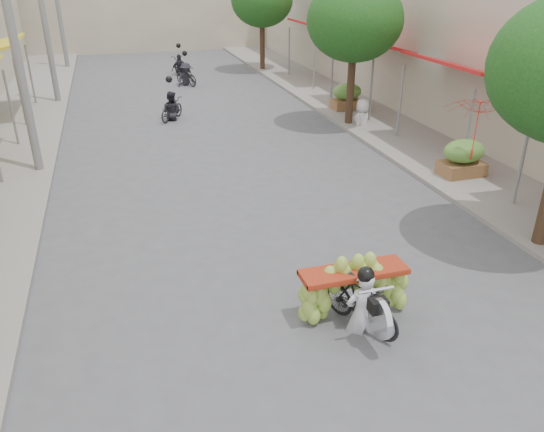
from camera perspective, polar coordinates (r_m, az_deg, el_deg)
The scene contains 14 objects.
sidewalk_right at distance 22.24m, azimuth 10.95°, elevation 10.67°, with size 4.00×60.00×0.12m, color gray.
shophouse_row_right at distance 23.64m, azimuth 24.09°, elevation 17.16°, with size 9.77×40.00×6.00m.
utility_pole_mid at distance 16.29m, azimuth -26.22°, elevation 17.58°, with size 0.60×0.24×8.00m.
utility_pole_far at distance 25.20m, azimuth -23.53°, elevation 20.03°, with size 0.60×0.24×8.00m.
street_tree_mid at distance 20.01m, azimuth 8.90°, elevation 20.07°, with size 3.40×3.40×5.25m.
street_tree_far at distance 31.27m, azimuth -1.09°, elevation 22.20°, with size 3.40×3.40×5.25m.
produce_crate_mid at distance 15.96m, azimuth 19.91°, elevation 6.19°, with size 1.20×0.88×1.16m.
produce_crate_far at distance 22.61m, azimuth 8.07°, elevation 12.82°, with size 1.20×0.88×1.16m.
banana_motorbike at distance 9.04m, azimuth 9.28°, elevation -7.69°, with size 2.20×1.80×2.02m.
market_umbrella at distance 15.03m, azimuth 21.64°, elevation 11.70°, with size 2.35×2.35×1.69m.
pedestrian at distance 20.43m, azimuth 9.81°, elevation 12.32°, with size 1.05×1.01×1.86m.
bg_motorbike_a at distance 21.49m, azimuth -10.85°, elevation 12.10°, with size 1.32×1.55×1.95m.
bg_motorbike_b at distance 27.84m, azimuth -9.28°, elevation 15.42°, with size 1.19×1.62×1.95m.
bg_motorbike_c at distance 30.64m, azimuth -9.92°, elevation 16.13°, with size 1.05×1.81×1.95m.
Camera 1 is at (-3.06, -4.05, 5.58)m, focal length 35.00 mm.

